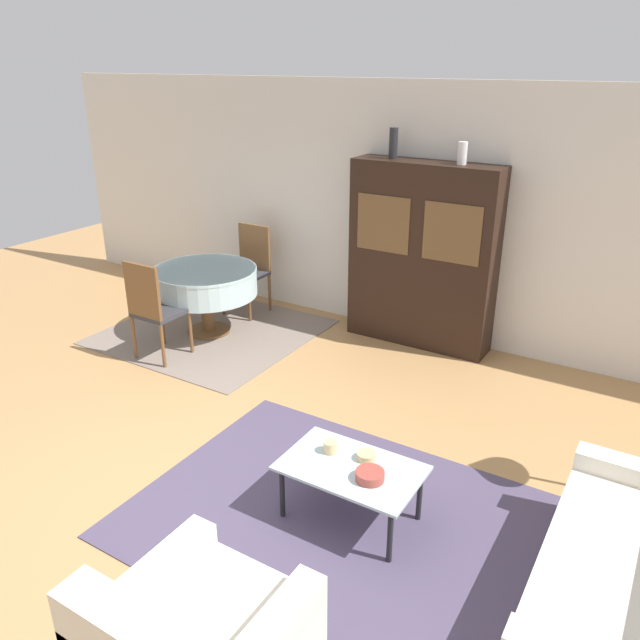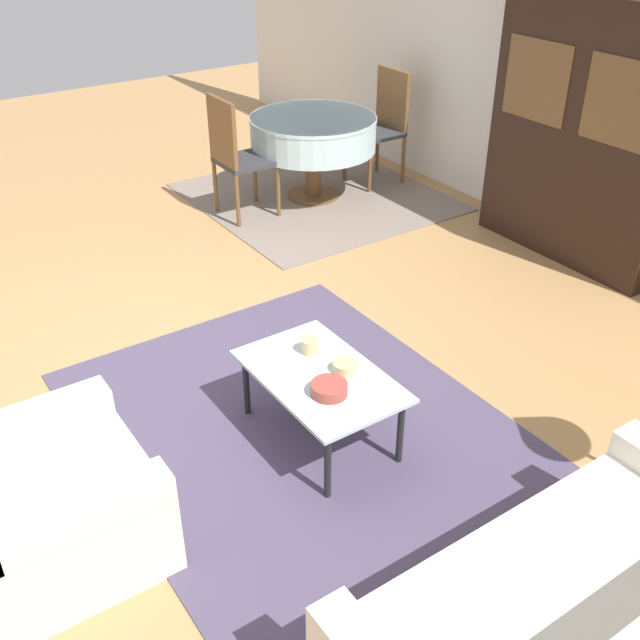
# 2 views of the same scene
# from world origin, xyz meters

# --- Properties ---
(ground_plane) EXTENTS (14.00, 14.00, 0.00)m
(ground_plane) POSITION_xyz_m (0.00, 0.00, 0.00)
(ground_plane) COLOR tan
(wall_back) EXTENTS (10.00, 0.06, 2.70)m
(wall_back) POSITION_xyz_m (0.00, 3.63, 1.35)
(wall_back) COLOR silver
(wall_back) RESTS_ON ground_plane
(area_rug) EXTENTS (2.81, 2.06, 0.01)m
(area_rug) POSITION_xyz_m (0.99, 0.41, 0.01)
(area_rug) COLOR #4C425B
(area_rug) RESTS_ON ground_plane
(dining_rug) EXTENTS (2.16, 2.08, 0.01)m
(dining_rug) POSITION_xyz_m (-1.84, 2.38, 0.01)
(dining_rug) COLOR gray
(dining_rug) RESTS_ON ground_plane
(couch) EXTENTS (0.93, 1.77, 0.80)m
(couch) POSITION_xyz_m (2.77, 0.45, 0.29)
(couch) COLOR silver
(couch) RESTS_ON ground_plane
(armchair) EXTENTS (0.86, 0.90, 0.77)m
(armchair) POSITION_xyz_m (0.99, -1.02, 0.29)
(armchair) COLOR silver
(armchair) RESTS_ON ground_plane
(coffee_table) EXTENTS (0.92, 0.57, 0.41)m
(coffee_table) POSITION_xyz_m (1.01, 0.47, 0.38)
(coffee_table) COLOR black
(coffee_table) RESTS_ON area_rug
(display_cabinet) EXTENTS (1.54, 0.40, 1.94)m
(display_cabinet) POSITION_xyz_m (0.24, 3.39, 0.97)
(display_cabinet) COLOR black
(display_cabinet) RESTS_ON ground_plane
(dining_table) EXTENTS (1.14, 1.14, 0.75)m
(dining_table) POSITION_xyz_m (-1.87, 2.35, 0.61)
(dining_table) COLOR brown
(dining_table) RESTS_ON dining_rug
(dining_chair_near) EXTENTS (0.44, 0.44, 1.05)m
(dining_chair_near) POSITION_xyz_m (-1.87, 1.56, 0.59)
(dining_chair_near) COLOR brown
(dining_chair_near) RESTS_ON dining_rug
(dining_chair_far) EXTENTS (0.44, 0.44, 1.05)m
(dining_chair_far) POSITION_xyz_m (-1.87, 3.15, 0.59)
(dining_chair_far) COLOR brown
(dining_chair_far) RESTS_ON dining_rug
(cup) EXTENTS (0.09, 0.09, 0.08)m
(cup) POSITION_xyz_m (0.81, 0.54, 0.46)
(cup) COLOR tan
(cup) RESTS_ON coffee_table
(bowl) EXTENTS (0.19, 0.19, 0.06)m
(bowl) POSITION_xyz_m (1.17, 0.41, 0.45)
(bowl) COLOR #9E4238
(bowl) RESTS_ON coffee_table
(bowl_small) EXTENTS (0.13, 0.13, 0.05)m
(bowl_small) POSITION_xyz_m (1.06, 0.60, 0.45)
(bowl_small) COLOR tan
(bowl_small) RESTS_ON coffee_table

